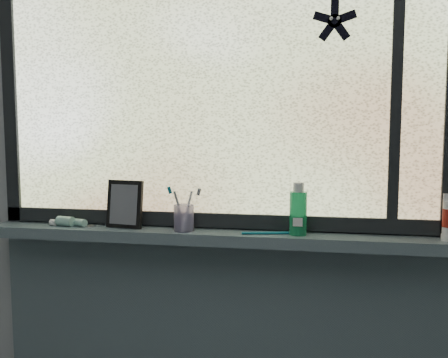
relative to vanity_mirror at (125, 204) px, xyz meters
name	(u,v)px	position (x,y,z in m)	size (l,w,h in m)	color
wall_back	(216,163)	(0.32, 0.07, 0.15)	(3.00, 0.01, 2.50)	#9EA3A8
windowsill	(212,237)	(0.32, 0.00, -0.10)	(1.62, 0.14, 0.04)	#4F6169
window_pane	(215,83)	(0.32, 0.05, 0.43)	(1.50, 0.01, 1.00)	silver
frame_bottom	(215,220)	(0.32, 0.04, -0.05)	(1.60, 0.03, 0.05)	black
frame_left	(11,86)	(-0.46, 0.04, 0.43)	(0.05, 0.03, 1.10)	black
frame_mullion	(396,80)	(0.92, 0.04, 0.43)	(0.04, 0.03, 1.00)	black
starfish_sticker	(335,21)	(0.72, 0.04, 0.62)	(0.15, 0.02, 0.15)	black
vanity_mirror	(125,204)	(0.00, 0.00, 0.00)	(0.14, 0.07, 0.17)	black
toothpaste_tube	(71,221)	(-0.20, -0.01, -0.07)	(0.20, 0.04, 0.04)	silver
toothbrush_cup	(184,218)	(0.22, -0.02, -0.04)	(0.07, 0.07, 0.09)	#B3A7DD
toothbrush_lying	(267,232)	(0.51, -0.03, -0.08)	(0.21, 0.02, 0.01)	#0D687C
mouthwash_bottle	(298,209)	(0.61, -0.01, 0.00)	(0.06, 0.06, 0.14)	#20A765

